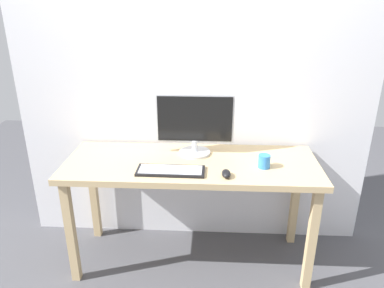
{
  "coord_description": "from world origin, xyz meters",
  "views": [
    {
      "loc": [
        0.12,
        -2.12,
        1.74
      ],
      "look_at": [
        0.0,
        0.0,
        0.89
      ],
      "focal_mm": 34.1,
      "sensor_mm": 36.0,
      "label": 1
    }
  ],
  "objects_px": {
    "monitor": "(195,123)",
    "keyboard_primary": "(171,171)",
    "coffee_mug": "(264,161)",
    "mouse": "(226,174)",
    "desk": "(191,173)"
  },
  "relations": [
    {
      "from": "keyboard_primary",
      "to": "mouse",
      "type": "xyz_separation_m",
      "value": [
        0.33,
        -0.05,
        0.01
      ]
    },
    {
      "from": "monitor",
      "to": "desk",
      "type": "bearing_deg",
      "value": -96.62
    },
    {
      "from": "monitor",
      "to": "keyboard_primary",
      "type": "bearing_deg",
      "value": -113.86
    },
    {
      "from": "mouse",
      "to": "coffee_mug",
      "type": "height_order",
      "value": "coffee_mug"
    },
    {
      "from": "keyboard_primary",
      "to": "mouse",
      "type": "distance_m",
      "value": 0.33
    },
    {
      "from": "keyboard_primary",
      "to": "monitor",
      "type": "bearing_deg",
      "value": 66.14
    },
    {
      "from": "desk",
      "to": "keyboard_primary",
      "type": "height_order",
      "value": "keyboard_primary"
    },
    {
      "from": "monitor",
      "to": "keyboard_primary",
      "type": "distance_m",
      "value": 0.38
    },
    {
      "from": "monitor",
      "to": "coffee_mug",
      "type": "height_order",
      "value": "monitor"
    },
    {
      "from": "desk",
      "to": "keyboard_primary",
      "type": "xyz_separation_m",
      "value": [
        -0.12,
        -0.16,
        0.09
      ]
    },
    {
      "from": "monitor",
      "to": "coffee_mug",
      "type": "relative_size",
      "value": 6.1
    },
    {
      "from": "monitor",
      "to": "coffee_mug",
      "type": "bearing_deg",
      "value": -25.07
    },
    {
      "from": "mouse",
      "to": "desk",
      "type": "bearing_deg",
      "value": 133.46
    },
    {
      "from": "desk",
      "to": "monitor",
      "type": "relative_size",
      "value": 3.17
    },
    {
      "from": "desk",
      "to": "keyboard_primary",
      "type": "distance_m",
      "value": 0.22
    }
  ]
}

